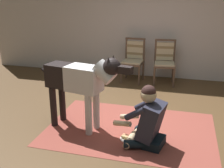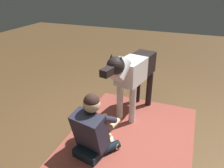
{
  "view_description": "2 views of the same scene",
  "coord_description": "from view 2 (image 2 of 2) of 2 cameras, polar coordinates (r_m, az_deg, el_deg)",
  "views": [
    {
      "loc": [
        0.8,
        -3.76,
        2.0
      ],
      "look_at": [
        -0.18,
        -0.11,
        0.71
      ],
      "focal_mm": 44.12,
      "sensor_mm": 36.0,
      "label": 1
    },
    {
      "loc": [
        2.34,
        0.57,
        2.04
      ],
      "look_at": [
        -0.03,
        -0.35,
        0.81
      ],
      "focal_mm": 34.55,
      "sensor_mm": 36.0,
      "label": 2
    }
  ],
  "objects": [
    {
      "name": "ground_plane",
      "position": [
        3.16,
        5.86,
        -14.62
      ],
      "size": [
        14.52,
        14.52,
        0.0
      ],
      "primitive_type": "plane",
      "color": "brown"
    },
    {
      "name": "area_rug",
      "position": [
        3.1,
        4.08,
        -15.36
      ],
      "size": [
        2.5,
        1.71,
        0.01
      ],
      "primitive_type": "cube",
      "color": "#994539",
      "rests_on": "ground"
    },
    {
      "name": "person_sitting_on_floor",
      "position": [
        2.77,
        -5.13,
        -11.96
      ],
      "size": [
        0.73,
        0.57,
        0.86
      ],
      "color": "black",
      "rests_on": "ground"
    },
    {
      "name": "large_dog",
      "position": [
        3.32,
        5.55,
        3.11
      ],
      "size": [
        1.5,
        0.48,
        1.18
      ],
      "color": "silver",
      "rests_on": "ground"
    },
    {
      "name": "hot_dog_on_plate",
      "position": [
        3.15,
        -1.66,
        -14.01
      ],
      "size": [
        0.22,
        0.22,
        0.06
      ],
      "color": "white",
      "rests_on": "ground"
    }
  ]
}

